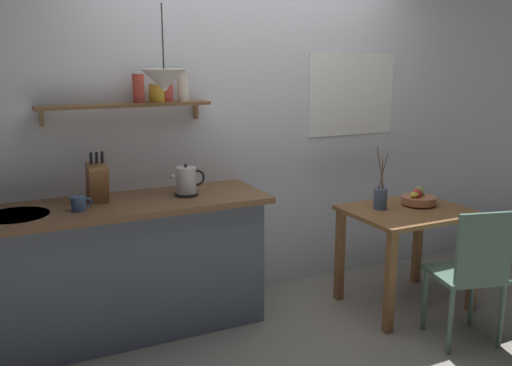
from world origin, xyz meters
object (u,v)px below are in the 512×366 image
object	(u,v)px
knife_block	(97,182)
twig_vase	(380,198)
dining_table	(407,227)
electric_kettle	(187,182)
coffee_mug_by_sink	(79,204)
pendant_lamp	(164,80)
dining_chair_near	(472,270)
fruit_bowl	(418,198)

from	to	relation	value
knife_block	twig_vase	bearing A→B (deg)	-12.18
dining_table	knife_block	distance (m)	2.18
electric_kettle	coffee_mug_by_sink	size ratio (longest dim) A/B	1.88
knife_block	coffee_mug_by_sink	bearing A→B (deg)	-133.72
electric_kettle	knife_block	xyz separation A→B (m)	(-0.56, 0.07, 0.04)
knife_block	pendant_lamp	world-z (taller)	pendant_lamp
dining_table	electric_kettle	bearing A→B (deg)	163.70
electric_kettle	pendant_lamp	world-z (taller)	pendant_lamp
twig_vase	electric_kettle	world-z (taller)	twig_vase
dining_chair_near	knife_block	bearing A→B (deg)	150.82
coffee_mug_by_sink	fruit_bowl	bearing A→B (deg)	-7.30
dining_chair_near	knife_block	xyz separation A→B (m)	(-2.05, 1.15, 0.53)
dining_chair_near	dining_table	bearing A→B (deg)	87.88
twig_vase	knife_block	distance (m)	1.96
knife_block	pendant_lamp	distance (m)	0.77
knife_block	electric_kettle	bearing A→B (deg)	-6.84
coffee_mug_by_sink	electric_kettle	bearing A→B (deg)	6.35
twig_vase	electric_kettle	bearing A→B (deg)	165.62
dining_chair_near	knife_block	distance (m)	2.41
coffee_mug_by_sink	twig_vase	bearing A→B (deg)	-7.38
dining_table	pendant_lamp	distance (m)	2.01
dining_chair_near	twig_vase	world-z (taller)	twig_vase
dining_chair_near	coffee_mug_by_sink	distance (m)	2.45
fruit_bowl	pendant_lamp	size ratio (longest dim) A/B	0.49
twig_vase	pendant_lamp	bearing A→B (deg)	170.30
dining_chair_near	coffee_mug_by_sink	xyz separation A→B (m)	(-2.19, 1.00, 0.44)
coffee_mug_by_sink	pendant_lamp	world-z (taller)	pendant_lamp
fruit_bowl	twig_vase	xyz separation A→B (m)	(-0.32, 0.04, 0.03)
dining_table	dining_chair_near	xyz separation A→B (m)	(-0.02, -0.64, -0.09)
fruit_bowl	coffee_mug_by_sink	size ratio (longest dim) A/B	2.01
dining_chair_near	twig_vase	size ratio (longest dim) A/B	2.00
twig_vase	coffee_mug_by_sink	bearing A→B (deg)	172.62
dining_table	electric_kettle	world-z (taller)	electric_kettle
twig_vase	knife_block	size ratio (longest dim) A/B	1.37
dining_table	twig_vase	world-z (taller)	twig_vase
electric_kettle	pendant_lamp	size ratio (longest dim) A/B	0.46
knife_block	pendant_lamp	bearing A→B (deg)	-20.75
fruit_bowl	pendant_lamp	world-z (taller)	pendant_lamp
dining_chair_near	coffee_mug_by_sink	bearing A→B (deg)	155.47
dining_table	knife_block	bearing A→B (deg)	166.20
electric_kettle	dining_table	bearing A→B (deg)	-16.30
dining_table	pendant_lamp	world-z (taller)	pendant_lamp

